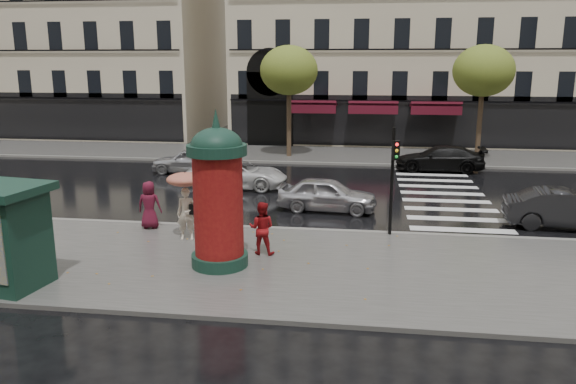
# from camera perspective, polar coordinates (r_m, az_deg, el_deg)

# --- Properties ---
(ground) EXTENTS (160.00, 160.00, 0.00)m
(ground) POSITION_cam_1_polar(r_m,az_deg,el_deg) (16.52, -1.51, -7.08)
(ground) COLOR black
(ground) RESTS_ON ground
(near_sidewalk) EXTENTS (90.00, 7.00, 0.12)m
(near_sidewalk) POSITION_cam_1_polar(r_m,az_deg,el_deg) (16.04, -1.81, -7.49)
(near_sidewalk) COLOR #474744
(near_sidewalk) RESTS_ON ground
(far_sidewalk) EXTENTS (90.00, 6.00, 0.12)m
(far_sidewalk) POSITION_cam_1_polar(r_m,az_deg,el_deg) (34.85, 3.58, 3.78)
(far_sidewalk) COLOR #474744
(far_sidewalk) RESTS_ON ground
(near_kerb) EXTENTS (90.00, 0.25, 0.14)m
(near_kerb) POSITION_cam_1_polar(r_m,az_deg,el_deg) (19.31, -0.06, -3.84)
(near_kerb) COLOR slate
(near_kerb) RESTS_ON ground
(far_kerb) EXTENTS (90.00, 0.25, 0.14)m
(far_kerb) POSITION_cam_1_polar(r_m,az_deg,el_deg) (31.90, 3.17, 2.94)
(far_kerb) COLOR slate
(far_kerb) RESTS_ON ground
(zebra_crossing) EXTENTS (3.60, 11.75, 0.01)m
(zebra_crossing) POSITION_cam_1_polar(r_m,az_deg,el_deg) (25.77, 15.36, -0.13)
(zebra_crossing) COLOR silver
(zebra_crossing) RESTS_ON ground
(tree_far_left) EXTENTS (3.40, 3.40, 6.64)m
(tree_far_left) POSITION_cam_1_polar(r_m,az_deg,el_deg) (33.61, 0.10, 12.22)
(tree_far_left) COLOR #38281C
(tree_far_left) RESTS_ON ground
(tree_far_right) EXTENTS (3.40, 3.40, 6.64)m
(tree_far_right) POSITION_cam_1_polar(r_m,az_deg,el_deg) (33.92, 19.24, 11.51)
(tree_far_right) COLOR #38281C
(tree_far_right) RESTS_ON ground
(woman_umbrella) EXTENTS (1.17, 1.17, 2.25)m
(woman_umbrella) POSITION_cam_1_polar(r_m,az_deg,el_deg) (18.04, -10.34, -0.23)
(woman_umbrella) COLOR beige
(woman_umbrella) RESTS_ON near_sidewalk
(woman_red) EXTENTS (0.80, 0.64, 1.59)m
(woman_red) POSITION_cam_1_polar(r_m,az_deg,el_deg) (16.59, -2.69, -3.68)
(woman_red) COLOR maroon
(woman_red) RESTS_ON near_sidewalk
(man_burgundy) EXTENTS (0.83, 0.57, 1.64)m
(man_burgundy) POSITION_cam_1_polar(r_m,az_deg,el_deg) (19.70, -13.91, -1.27)
(man_burgundy) COLOR #541023
(man_burgundy) RESTS_ON near_sidewalk
(morris_column) EXTENTS (1.63, 1.63, 4.38)m
(morris_column) POSITION_cam_1_polar(r_m,az_deg,el_deg) (15.42, -7.13, -0.06)
(morris_column) COLOR #133227
(morris_column) RESTS_ON near_sidewalk
(traffic_light) EXTENTS (0.26, 0.35, 3.55)m
(traffic_light) POSITION_cam_1_polar(r_m,az_deg,el_deg) (18.38, 10.64, 2.13)
(traffic_light) COLOR black
(traffic_light) RESTS_ON near_sidewalk
(newsstand) EXTENTS (2.44, 2.15, 2.63)m
(newsstand) POSITION_cam_1_polar(r_m,az_deg,el_deg) (15.77, -27.02, -3.92)
(newsstand) COLOR #133227
(newsstand) RESTS_ON near_sidewalk
(car_silver) EXTENTS (3.98, 1.90, 1.31)m
(car_silver) POSITION_cam_1_polar(r_m,az_deg,el_deg) (21.90, 4.00, -0.23)
(car_silver) COLOR silver
(car_silver) RESTS_ON ground
(car_darkgrey) EXTENTS (4.24, 1.77, 1.36)m
(car_darkgrey) POSITION_cam_1_polar(r_m,az_deg,el_deg) (21.85, 26.46, -1.57)
(car_darkgrey) COLOR black
(car_darkgrey) RESTS_ON ground
(car_white) EXTENTS (4.60, 2.23, 1.26)m
(car_white) POSITION_cam_1_polar(r_m,az_deg,el_deg) (26.00, -5.09, 1.82)
(car_white) COLOR silver
(car_white) RESTS_ON ground
(car_black) EXTENTS (4.69, 2.07, 1.34)m
(car_black) POSITION_cam_1_polar(r_m,az_deg,el_deg) (30.97, 15.18, 3.31)
(car_black) COLOR black
(car_black) RESTS_ON ground
(car_far_silver) EXTENTS (3.97, 1.68, 1.34)m
(car_far_silver) POSITION_cam_1_polar(r_m,az_deg,el_deg) (29.68, -9.94, 3.16)
(car_far_silver) COLOR #BBBBC0
(car_far_silver) RESTS_ON ground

